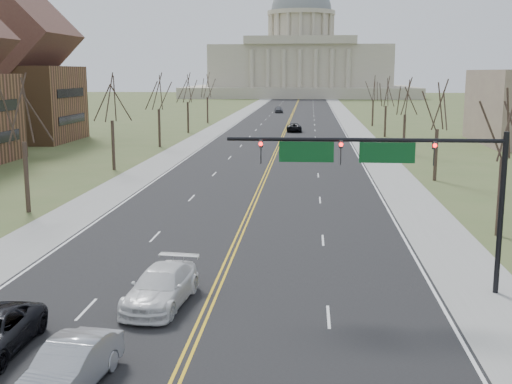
% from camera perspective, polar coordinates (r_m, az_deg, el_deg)
% --- Properties ---
extents(road, '(20.00, 380.00, 0.01)m').
position_cam_1_polar(road, '(125.00, 2.91, 6.16)').
color(road, black).
rests_on(road, ground).
extents(cross_road, '(120.00, 14.00, 0.01)m').
position_cam_1_polar(cross_road, '(23.10, -6.16, -14.25)').
color(cross_road, black).
rests_on(cross_road, ground).
extents(sidewalk_left, '(4.00, 380.00, 0.03)m').
position_cam_1_polar(sidewalk_left, '(125.97, -2.59, 6.20)').
color(sidewalk_left, gray).
rests_on(sidewalk_left, ground).
extents(sidewalk_right, '(4.00, 380.00, 0.03)m').
position_cam_1_polar(sidewalk_right, '(125.18, 8.44, 6.07)').
color(sidewalk_right, gray).
rests_on(sidewalk_right, ground).
extents(center_line, '(0.42, 380.00, 0.01)m').
position_cam_1_polar(center_line, '(125.00, 2.91, 6.16)').
color(center_line, gold).
rests_on(center_line, road).
extents(edge_line_left, '(0.15, 380.00, 0.01)m').
position_cam_1_polar(edge_line_left, '(125.71, -1.59, 6.19)').
color(edge_line_left, silver).
rests_on(edge_line_left, road).
extents(edge_line_right, '(0.15, 380.00, 0.01)m').
position_cam_1_polar(edge_line_right, '(125.06, 7.43, 6.09)').
color(edge_line_right, silver).
rests_on(edge_line_right, road).
extents(capitol, '(90.00, 60.00, 50.00)m').
position_cam_1_polar(capitol, '(264.54, 3.99, 11.57)').
color(capitol, '#B6AD98').
rests_on(capitol, ground).
extents(signal_mast, '(12.12, 0.44, 7.20)m').
position_cam_1_polar(signal_mast, '(28.52, 11.43, 2.48)').
color(signal_mast, black).
rests_on(signal_mast, ground).
extents(tree_r_0, '(3.74, 3.74, 8.50)m').
position_cam_1_polar(tree_r_0, '(40.32, 21.25, 5.42)').
color(tree_r_0, '#34271E').
rests_on(tree_r_0, ground).
extents(tree_l_0, '(3.96, 3.96, 9.00)m').
position_cam_1_polar(tree_l_0, '(46.95, -20.07, 6.61)').
color(tree_l_0, '#34271E').
rests_on(tree_l_0, ground).
extents(tree_r_1, '(3.74, 3.74, 8.50)m').
position_cam_1_polar(tree_r_1, '(59.73, 15.89, 7.20)').
color(tree_r_1, '#34271E').
rests_on(tree_r_1, ground).
extents(tree_l_1, '(3.96, 3.96, 9.00)m').
position_cam_1_polar(tree_l_1, '(65.63, -12.74, 7.95)').
color(tree_l_1, '#34271E').
rests_on(tree_l_1, ground).
extents(tree_r_2, '(3.74, 3.74, 8.50)m').
position_cam_1_polar(tree_r_2, '(79.44, 13.16, 8.07)').
color(tree_r_2, '#34271E').
rests_on(tree_r_2, ground).
extents(tree_l_2, '(3.96, 3.96, 9.00)m').
position_cam_1_polar(tree_l_2, '(84.91, -8.67, 8.64)').
color(tree_l_2, '#34271E').
rests_on(tree_l_2, ground).
extents(tree_r_3, '(3.74, 3.74, 8.50)m').
position_cam_1_polar(tree_r_3, '(99.26, 11.50, 8.59)').
color(tree_r_3, '#34271E').
rests_on(tree_r_3, ground).
extents(tree_l_3, '(3.96, 3.96, 9.00)m').
position_cam_1_polar(tree_l_3, '(104.46, -6.11, 9.04)').
color(tree_l_3, '#34271E').
rests_on(tree_l_3, ground).
extents(tree_r_4, '(3.74, 3.74, 8.50)m').
position_cam_1_polar(tree_r_4, '(119.14, 10.40, 8.93)').
color(tree_r_4, '#34271E').
rests_on(tree_r_4, ground).
extents(tree_l_4, '(3.96, 3.96, 9.00)m').
position_cam_1_polar(tree_l_4, '(124.15, -4.36, 9.31)').
color(tree_l_4, '#34271E').
rests_on(tree_l_4, ground).
extents(bldg_left_far, '(17.10, 14.28, 23.25)m').
position_cam_1_polar(bldg_left_far, '(98.07, -20.96, 9.84)').
color(bldg_left_far, brown).
rests_on(bldg_left_far, ground).
extents(car_sb_inner_lead, '(2.17, 4.79, 1.53)m').
position_cam_1_polar(car_sb_inner_lead, '(21.25, -16.19, -14.65)').
color(car_sb_inner_lead, '#A8AAB0').
rests_on(car_sb_inner_lead, road).
extents(car_sb_inner_second, '(2.75, 5.61, 1.57)m').
position_cam_1_polar(car_sb_inner_second, '(27.56, -8.43, -8.34)').
color(car_sb_inner_second, white).
rests_on(car_sb_inner_second, road).
extents(car_far_nb, '(2.68, 5.26, 1.42)m').
position_cam_1_polar(car_far_nb, '(106.57, 3.39, 5.77)').
color(car_far_nb, black).
rests_on(car_far_nb, road).
extents(car_far_sb, '(2.38, 4.85, 1.59)m').
position_cam_1_polar(car_far_sb, '(156.35, 2.02, 7.35)').
color(car_far_sb, '#56585F').
rests_on(car_far_sb, road).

